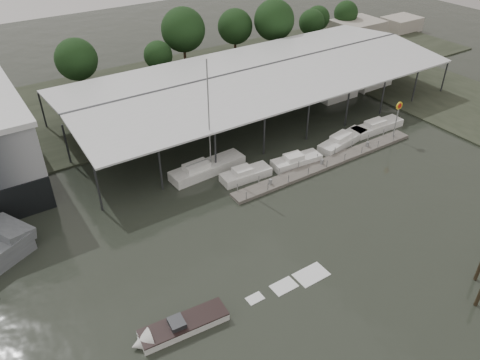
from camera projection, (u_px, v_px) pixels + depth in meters
ground at (282, 255)px, 45.25m from camera, size 200.00×200.00×0.00m
land_strip_far at (120, 102)px, 74.26m from camera, size 140.00×30.00×0.30m
land_strip_east at (472, 107)px, 72.66m from camera, size 20.00×60.00×0.30m
covered_boat_shed at (259, 71)px, 68.96m from camera, size 58.24×24.00×6.96m
floating_dock at (328, 163)px, 58.90m from camera, size 28.00×2.00×1.40m
shell_fuel_sign at (398, 113)px, 62.30m from camera, size 1.10×0.18×5.55m
distant_commercial_buildings at (371, 28)px, 102.10m from camera, size 22.00×8.00×4.00m
white_sailboat at (206, 168)px, 57.06m from camera, size 9.83×3.10×14.45m
speedboat_underway at (176, 328)px, 37.64m from camera, size 19.01×3.73×2.00m
moored_cruiser_0 at (245, 174)px, 56.01m from camera, size 6.32×2.56×1.70m
moored_cruiser_1 at (296, 161)px, 58.57m from camera, size 6.66×2.83×1.70m
moored_cruiser_2 at (343, 140)px, 62.91m from camera, size 8.76×3.77×1.70m
moored_cruiser_3 at (377, 126)px, 66.26m from camera, size 8.44×2.40×1.70m
horizon_tree_line at (220, 31)px, 84.36m from camera, size 64.06×12.91×11.51m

